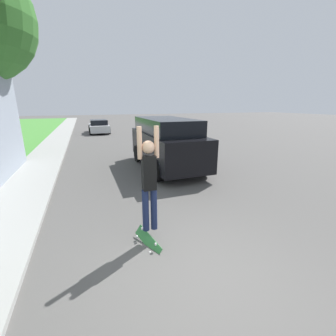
{
  "coord_description": "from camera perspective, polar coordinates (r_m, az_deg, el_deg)",
  "views": [
    {
      "loc": [
        -1.55,
        -2.58,
        2.71
      ],
      "look_at": [
        0.49,
        2.93,
        1.04
      ],
      "focal_mm": 24.0,
      "sensor_mm": 36.0,
      "label": 1
    }
  ],
  "objects": [
    {
      "name": "ground_plane",
      "position": [
        4.05,
        8.89,
        -26.35
      ],
      "size": [
        120.0,
        120.0,
        0.0
      ],
      "primitive_type": "plane",
      "color": "#54514F"
    },
    {
      "name": "sidewalk",
      "position": [
        9.21,
        -32.18,
        -3.4
      ],
      "size": [
        1.8,
        80.0,
        0.1
      ],
      "color": "#9E9E99",
      "rests_on": "ground_plane"
    },
    {
      "name": "suv_parked",
      "position": [
        9.71,
        -0.41,
        6.59
      ],
      "size": [
        2.1,
        5.0,
        2.14
      ],
      "color": "black",
      "rests_on": "ground_plane"
    },
    {
      "name": "car_down_street",
      "position": [
        23.15,
        -17.15,
        10.03
      ],
      "size": [
        1.87,
        4.12,
        1.26
      ],
      "color": "#B7B7BC",
      "rests_on": "ground_plane"
    },
    {
      "name": "skateboarder",
      "position": [
        4.28,
        -4.84,
        -2.74
      ],
      "size": [
        0.41,
        0.24,
        2.07
      ],
      "color": "#192347",
      "rests_on": "ground_plane"
    },
    {
      "name": "skateboard",
      "position": [
        4.73,
        -5.15,
        -17.88
      ],
      "size": [
        0.37,
        0.76,
        0.36
      ],
      "color": "#337F3D",
      "rests_on": "ground_plane"
    }
  ]
}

